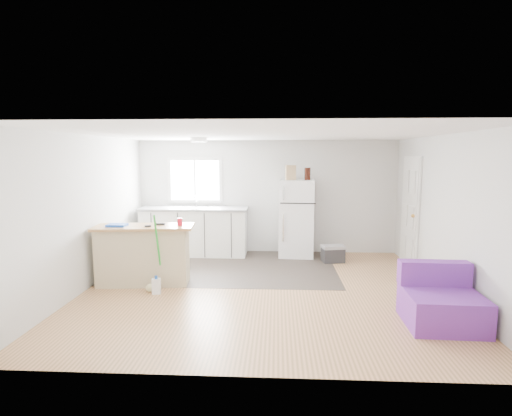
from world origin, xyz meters
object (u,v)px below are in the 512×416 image
Objects in this scene: refrigerator at (297,218)px; cardboard_box at (291,173)px; cooler at (333,254)px; red_cup at (180,222)px; kitchen_cabinets at (195,231)px; bottle_left at (306,174)px; mop at (153,276)px; blue_tray at (117,225)px; bottle_right at (309,174)px; cleaner_jug at (156,286)px; purple_seat at (441,303)px; peninsula at (143,254)px.

cardboard_box is at bearing -150.95° from refrigerator.
cooler is 4.00× the size of red_cup.
kitchen_cabinets is 8.98× the size of bottle_left.
blue_tray is at bearing 159.27° from mop.
mop is at bearing -138.46° from bottle_right.
cleaner_jug is at bearing -51.91° from mop.
red_cup is 0.48× the size of bottle_left.
refrigerator is 0.94m from bottle_left.
red_cup is at bearing -161.92° from cooler.
purple_seat is at bearing -82.43° from cooler.
refrigerator is at bearing 38.22° from cleaner_jug.
kitchen_cabinets is at bearing 178.20° from cardboard_box.
cardboard_box reaches higher than kitchen_cabinets.
kitchen_cabinets is 2.66m from bottle_right.
bottle_right is (2.46, 2.38, 1.59)m from cleaner_jug.
refrigerator is 1.74× the size of purple_seat.
bottle_right is at bearing 40.22° from red_cup.
cardboard_box is at bearing 120.38° from purple_seat.
peninsula is at bearing -145.77° from bottle_left.
peninsula is 3.37× the size of cooler.
kitchen_cabinets is 2.34m from mop.
refrigerator is 13.24× the size of red_cup.
blue_tray is (-0.81, -2.04, 0.47)m from kitchen_cabinets.
purple_seat is at bearing -59.50° from refrigerator.
kitchen_cabinets reaches higher than blue_tray.
blue_tray reaches higher than cooler.
mop is at bearing 167.64° from purple_seat.
kitchen_cabinets is 1.99m from red_cup.
cardboard_box is at bearing 39.26° from cleaner_jug.
bottle_left is at bearing 134.47° from cooler.
blue_tray is at bearing 141.95° from cleaner_jug.
kitchen_cabinets is 5.03m from purple_seat.
blue_tray is at bearing -148.06° from bottle_right.
peninsula is 5.39× the size of blue_tray.
bottle_right is (2.55, 2.26, 1.48)m from mop.
cooler is 1.66m from bottle_right.
mop is 3.65m from bottle_left.
cleaner_jug is at bearing -91.78° from kitchen_cabinets.
mop is 0.95m from red_cup.
kitchen_cabinets is 2.35m from cardboard_box.
cooler is 3.54m from mop.
cleaner_jug is (-2.23, -2.44, -0.67)m from refrigerator.
purple_seat is 3.82m from bottle_left.
kitchen_cabinets reaches higher than mop.
refrigerator is 6.35× the size of bottle_left.
blue_tray is at bearing -174.32° from peninsula.
kitchen_cabinets is 7.48× the size of cardboard_box.
cooler is 4.06m from blue_tray.
bottle_left reaches higher than cooler.
mop reaches higher than red_cup.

